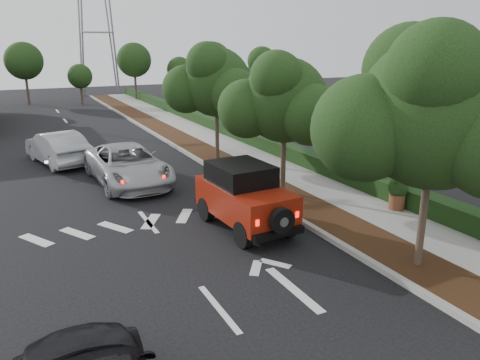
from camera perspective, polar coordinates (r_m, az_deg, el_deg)
ground at (r=11.07m, az=-2.58°, el=-15.39°), size 120.00×120.00×0.00m
curb at (r=22.99m, az=-4.06°, el=1.83°), size 0.20×70.00×0.15m
planting_strip at (r=23.37m, az=-1.79°, el=2.06°), size 1.80×70.00×0.12m
sidewalk at (r=24.19m, az=2.32°, el=2.55°), size 2.00×70.00×0.12m
hedge at (r=24.80m, az=5.18°, el=3.64°), size 0.80×70.00×0.80m
transmission_tower at (r=57.77m, az=-16.54°, el=9.89°), size 7.00×4.00×28.00m
street_tree_near at (r=13.67m, az=20.74°, el=-9.99°), size 3.80×3.80×5.92m
street_tree_mid at (r=18.71m, az=5.19°, el=-1.85°), size 3.20×3.20×5.32m
street_tree_far at (r=24.28m, az=-2.76°, el=2.45°), size 3.40×3.40×5.62m
red_jeep at (r=15.18m, az=0.26°, el=-1.89°), size 2.05×4.20×2.10m
silver_suv_ahead at (r=20.59m, az=-13.52°, el=1.81°), size 2.98×5.99×1.63m
silver_sedan_oncoming at (r=25.07m, az=-21.37°, el=3.70°), size 2.88×5.24×1.64m
terracotta_planter at (r=17.46m, az=18.70°, el=-1.18°), size 0.70×0.70×1.22m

